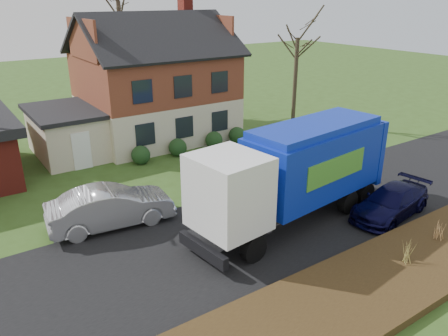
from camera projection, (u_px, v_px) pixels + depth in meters
ground at (264, 226)px, 18.31m from camera, size 120.00×120.00×0.00m
road at (264, 226)px, 18.31m from camera, size 80.00×7.00×0.02m
mulch_verge at (367, 288)px, 14.18m from camera, size 80.00×3.50×0.30m
main_house at (148, 78)px, 28.31m from camera, size 12.95×8.95×9.26m
garbage_truck at (298, 169)px, 17.92m from camera, size 9.86×3.65×4.13m
silver_sedan at (111, 207)px, 18.07m from camera, size 5.31×2.38×1.69m
navy_wagon at (391, 202)px, 18.96m from camera, size 4.65×2.40×1.29m
tree_front_east at (299, 22)px, 29.89m from camera, size 3.24×3.24×8.99m
grass_clump_mid at (408, 251)px, 15.18m from camera, size 0.31×0.26×0.87m
grass_clump_east at (441, 230)px, 16.65m from camera, size 0.31×0.25×0.77m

